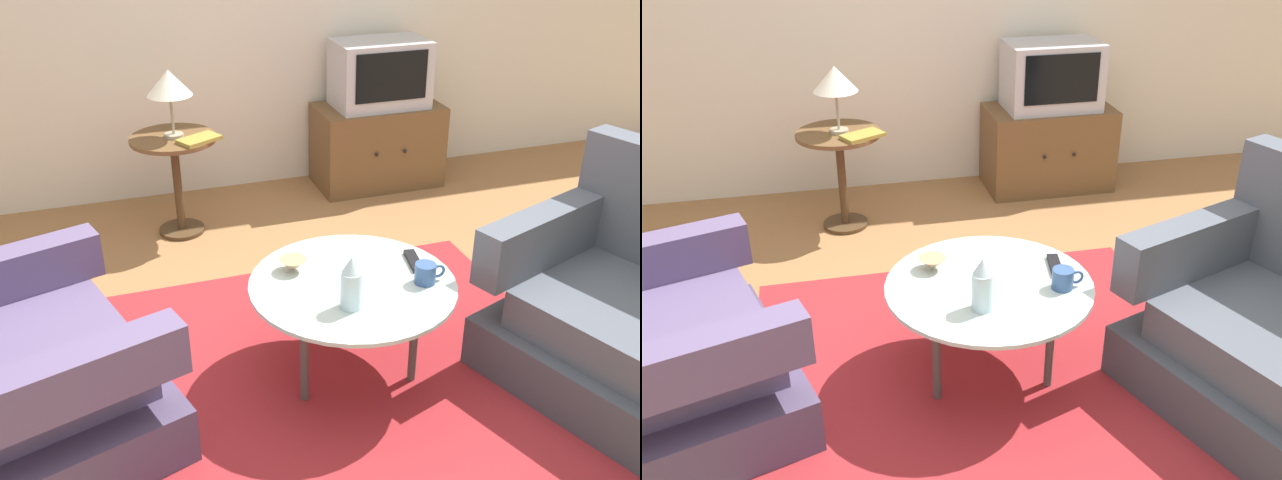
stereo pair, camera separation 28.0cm
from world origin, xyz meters
The scene contains 13 objects.
ground_plane centered at (0.00, 0.00, 0.00)m, with size 16.00×16.00×0.00m, color olive.
area_rug centered at (0.03, 0.16, 0.00)m, with size 2.02×1.97×0.00m, color maroon.
armchair centered at (-1.32, 0.15, 0.30)m, with size 1.15×1.20×0.90m.
coffee_table centered at (0.03, 0.16, 0.43)m, with size 0.87×0.87×0.46m.
side_table centered at (-0.47, 1.78, 0.44)m, with size 0.50×0.50×0.62m.
tv_stand centered at (0.97, 2.12, 0.28)m, with size 0.85×0.49×0.56m.
television centered at (0.97, 2.11, 0.78)m, with size 0.62×0.39×0.44m.
table_lamp centered at (-0.46, 1.77, 0.93)m, with size 0.26×0.26×0.39m.
vase centered at (-0.04, -0.02, 0.57)m, with size 0.09×0.09×0.22m.
mug centered at (0.32, 0.06, 0.51)m, with size 0.14×0.09×0.09m.
bowl centered at (-0.17, 0.33, 0.49)m, with size 0.12×0.12×0.06m.
tv_remote_dark centered at (0.35, 0.23, 0.47)m, with size 0.08×0.18×0.02m.
book centered at (-0.33, 1.65, 0.63)m, with size 0.27×0.23×0.02m.
Camera 1 is at (-0.90, -2.20, 2.00)m, focal length 39.81 mm.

